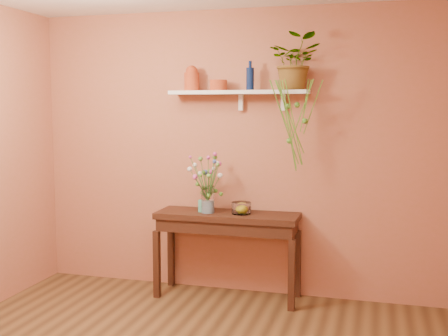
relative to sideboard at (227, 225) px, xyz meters
name	(u,v)px	position (x,y,z in m)	size (l,w,h in m)	color
room	(156,179)	(0.03, -1.77, 0.66)	(4.04, 4.04, 2.70)	brown
sideboard	(227,225)	(0.00, 0.00, 0.00)	(1.33, 0.43, 0.81)	#361C11
wall_shelf	(240,93)	(0.09, 0.11, 1.23)	(1.30, 0.24, 0.19)	white
terracotta_jug	(192,79)	(-0.38, 0.10, 1.36)	(0.18, 0.18, 0.24)	#AB441E
terracotta_pot	(219,85)	(-0.11, 0.08, 1.30)	(0.16, 0.16, 0.10)	#AB441E
blue_bottle	(250,78)	(0.19, 0.08, 1.36)	(0.08, 0.08, 0.26)	#0A1942
spider_plant	(296,62)	(0.60, 0.09, 1.49)	(0.44, 0.38, 0.49)	#417720
plant_fronds	(294,118)	(0.62, -0.06, 1.00)	(0.45, 0.32, 0.81)	#417720
glass_vase	(208,202)	(-0.17, -0.05, 0.22)	(0.12, 0.12, 0.25)	white
bouquet	(207,174)	(-0.18, -0.05, 0.48)	(0.36, 0.38, 0.45)	#386B28
glass_bowl	(241,209)	(0.14, -0.01, 0.17)	(0.18, 0.18, 0.11)	white
lemon	(242,209)	(0.14, -0.01, 0.16)	(0.08, 0.08, 0.08)	yellow
carton	(202,206)	(-0.24, -0.02, 0.17)	(0.06, 0.04, 0.12)	teal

